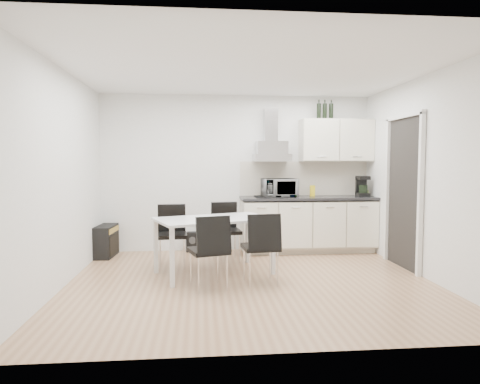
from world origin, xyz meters
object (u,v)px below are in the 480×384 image
Objects in this scene: dining_table at (214,224)px; guitar_amp at (106,241)px; chair_far_right at (226,232)px; kitchenette at (310,202)px; chair_near_right at (260,248)px; chair_far_left at (172,236)px; chair_near_left at (208,252)px; floor_speaker at (193,242)px.

dining_table is 2.10m from guitar_amp.
guitar_amp is at bearing -21.12° from chair_far_right.
kitchenette is 2.86× the size of chair_near_right.
chair_far_left and chair_far_right have the same top height.
chair_far_left is at bearing 134.18° from chair_near_right.
guitar_amp is at bearing -39.53° from chair_far_left.
guitar_amp is (-2.21, 1.72, -0.19)m from chair_near_right.
chair_near_left is at bearing -172.39° from chair_near_right.
chair_near_left is (-1.72, -1.96, -0.39)m from kitchenette.
floor_speaker is at bearing -61.64° from chair_far_right.
kitchenette is 2.86× the size of chair_far_left.
dining_table is at bearing 131.27° from chair_near_right.
guitar_amp is at bearing -178.53° from kitchenette.
chair_far_right is 1.41m from chair_near_left.
kitchenette is at bearing 1.79° from floor_speaker.
kitchenette is at bearing 5.87° from guitar_amp.
chair_near_right is 2.17m from floor_speaker.
chair_far_right is (-1.43, -0.58, -0.39)m from kitchenette.
kitchenette is 2.63m from chair_near_left.
chair_near_left is (-0.09, -0.66, -0.23)m from dining_table.
chair_near_right is (1.13, -0.95, 0.00)m from chair_far_left.
guitar_amp is at bearing 123.58° from dining_table.
chair_far_right is 1.94m from guitar_amp.
kitchenette is 2.86× the size of chair_far_right.
chair_near_left is at bearing -131.33° from kitchenette.
chair_near_left is at bearing -45.49° from guitar_amp.
kitchenette reaches higher than chair_far_right.
chair_near_left is at bearing 71.73° from chair_far_right.
guitar_amp is at bearing -162.88° from floor_speaker.
dining_table is 1.91× the size of chair_near_right.
chair_far_left is 1.00× the size of chair_near_right.
chair_far_left is 1.00× the size of chair_near_left.
floor_speaker is (1.35, 0.25, -0.09)m from guitar_amp.
chair_far_left is at bearing -98.36° from floor_speaker.
floor_speaker is at bearing 81.59° from dining_table.
chair_far_right is at bearing -10.39° from guitar_amp.
chair_near_left reaches higher than floor_speaker.
guitar_amp is (-1.08, 0.77, -0.19)m from chair_far_left.
guitar_amp is (-1.87, 0.49, -0.19)m from chair_far_right.
chair_near_right is 2.71× the size of floor_speaker.
chair_near_right reaches higher than floor_speaker.
kitchenette reaches higher than floor_speaker.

